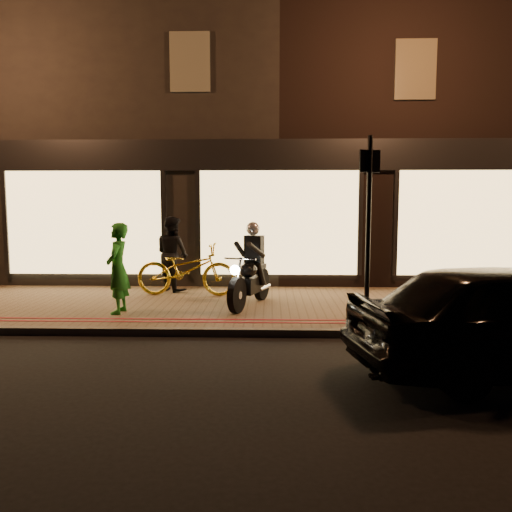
{
  "coord_description": "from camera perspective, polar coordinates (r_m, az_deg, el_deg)",
  "views": [
    {
      "loc": [
        -0.19,
        -7.51,
        2.05
      ],
      "look_at": [
        -0.45,
        1.53,
        1.1
      ],
      "focal_mm": 35.0,
      "sensor_mm": 36.0,
      "label": 1
    }
  ],
  "objects": [
    {
      "name": "motorcycle",
      "position": [
        9.44,
        -0.59,
        -2.01
      ],
      "size": [
        0.84,
        1.88,
        1.59
      ],
      "rotation": [
        0.0,
        0.0,
        -0.33
      ],
      "color": "black",
      "rests_on": "sidewalk"
    },
    {
      "name": "red_kerb_lines",
      "position": [
        8.29,
        2.96,
        -7.45
      ],
      "size": [
        50.0,
        0.26,
        0.01
      ],
      "color": "maroon",
      "rests_on": "sidewalk"
    },
    {
      "name": "building_row",
      "position": [
        16.65,
        2.38,
        13.57
      ],
      "size": [
        48.0,
        10.11,
        8.5
      ],
      "color": "black",
      "rests_on": "ground"
    },
    {
      "name": "kerb_stone",
      "position": [
        7.82,
        3.04,
        -8.75
      ],
      "size": [
        50.0,
        0.14,
        0.12
      ],
      "primitive_type": "cube",
      "color": "#59544C",
      "rests_on": "ground"
    },
    {
      "name": "sidewalk",
      "position": [
        9.72,
        2.77,
        -5.82
      ],
      "size": [
        50.0,
        4.0,
        0.12
      ],
      "primitive_type": "cube",
      "color": "brown",
      "rests_on": "ground"
    },
    {
      "name": "person_green",
      "position": [
        9.09,
        -15.51,
        -1.37
      ],
      "size": [
        0.38,
        0.58,
        1.6
      ],
      "primitive_type": "imported",
      "rotation": [
        0.0,
        0.0,
        -1.57
      ],
      "color": "#1F7720",
      "rests_on": "sidewalk"
    },
    {
      "name": "sign_post",
      "position": [
        8.19,
        12.73,
        4.08
      ],
      "size": [
        0.34,
        0.13,
        3.0
      ],
      "rotation": [
        0.0,
        0.0,
        0.3
      ],
      "color": "black",
      "rests_on": "sidewalk"
    },
    {
      "name": "ground",
      "position": [
        7.79,
        3.04,
        -9.27
      ],
      "size": [
        90.0,
        90.0,
        0.0
      ],
      "primitive_type": "plane",
      "color": "black",
      "rests_on": "ground"
    },
    {
      "name": "person_dark",
      "position": [
        11.2,
        -9.55,
        0.27
      ],
      "size": [
        1.02,
        1.01,
        1.66
      ],
      "primitive_type": "imported",
      "rotation": [
        0.0,
        0.0,
        2.4
      ],
      "color": "black",
      "rests_on": "sidewalk"
    },
    {
      "name": "bicycle_gold",
      "position": [
        10.59,
        -7.94,
        -1.54
      ],
      "size": [
        2.14,
        0.85,
        1.11
      ],
      "primitive_type": "imported",
      "rotation": [
        0.0,
        0.0,
        1.52
      ],
      "color": "gold",
      "rests_on": "sidewalk"
    }
  ]
}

